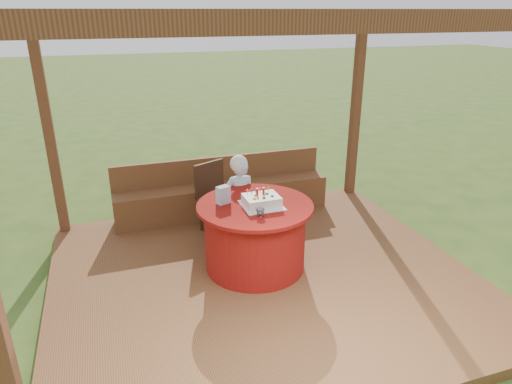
{
  "coord_description": "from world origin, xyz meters",
  "views": [
    {
      "loc": [
        -1.46,
        -4.09,
        2.84
      ],
      "look_at": [
        0.0,
        0.25,
        1.0
      ],
      "focal_mm": 32.0,
      "sensor_mm": 36.0,
      "label": 1
    }
  ],
  "objects_px": {
    "elderly_woman": "(239,198)",
    "drinking_glass": "(260,213)",
    "table": "(255,235)",
    "gift_bag": "(223,195)",
    "birthday_cake": "(262,201)",
    "chair": "(216,193)",
    "bench": "(223,196)"
  },
  "relations": [
    {
      "from": "birthday_cake",
      "to": "bench",
      "type": "bearing_deg",
      "value": 90.82
    },
    {
      "from": "birthday_cake",
      "to": "gift_bag",
      "type": "distance_m",
      "value": 0.42
    },
    {
      "from": "birthday_cake",
      "to": "drinking_glass",
      "type": "xyz_separation_m",
      "value": [
        -0.1,
        -0.25,
        -0.02
      ]
    },
    {
      "from": "gift_bag",
      "to": "chair",
      "type": "bearing_deg",
      "value": 60.66
    },
    {
      "from": "elderly_woman",
      "to": "birthday_cake",
      "type": "xyz_separation_m",
      "value": [
        0.04,
        -0.71,
        0.25
      ]
    },
    {
      "from": "table",
      "to": "chair",
      "type": "bearing_deg",
      "value": 99.46
    },
    {
      "from": "elderly_woman",
      "to": "drinking_glass",
      "type": "distance_m",
      "value": 0.99
    },
    {
      "from": "gift_bag",
      "to": "bench",
      "type": "bearing_deg",
      "value": 55.01
    },
    {
      "from": "chair",
      "to": "elderly_woman",
      "type": "xyz_separation_m",
      "value": [
        0.2,
        -0.41,
        0.07
      ]
    },
    {
      "from": "gift_bag",
      "to": "table",
      "type": "bearing_deg",
      "value": -43.95
    },
    {
      "from": "table",
      "to": "elderly_woman",
      "type": "relative_size",
      "value": 1.12
    },
    {
      "from": "bench",
      "to": "table",
      "type": "relative_size",
      "value": 2.37
    },
    {
      "from": "elderly_woman",
      "to": "gift_bag",
      "type": "xyz_separation_m",
      "value": [
        -0.33,
        -0.52,
        0.29
      ]
    },
    {
      "from": "chair",
      "to": "table",
      "type": "bearing_deg",
      "value": -80.54
    },
    {
      "from": "elderly_woman",
      "to": "gift_bag",
      "type": "bearing_deg",
      "value": -122.56
    },
    {
      "from": "elderly_woman",
      "to": "birthday_cake",
      "type": "bearing_deg",
      "value": -86.8
    },
    {
      "from": "elderly_woman",
      "to": "drinking_glass",
      "type": "height_order",
      "value": "elderly_woman"
    },
    {
      "from": "chair",
      "to": "birthday_cake",
      "type": "xyz_separation_m",
      "value": [
        0.23,
        -1.12,
        0.32
      ]
    },
    {
      "from": "bench",
      "to": "elderly_woman",
      "type": "distance_m",
      "value": 0.93
    },
    {
      "from": "chair",
      "to": "gift_bag",
      "type": "distance_m",
      "value": 1.01
    },
    {
      "from": "bench",
      "to": "drinking_glass",
      "type": "bearing_deg",
      "value": -92.54
    },
    {
      "from": "bench",
      "to": "birthday_cake",
      "type": "height_order",
      "value": "birthday_cake"
    },
    {
      "from": "table",
      "to": "gift_bag",
      "type": "height_order",
      "value": "gift_bag"
    },
    {
      "from": "table",
      "to": "chair",
      "type": "xyz_separation_m",
      "value": [
        -0.18,
        1.07,
        0.12
      ]
    },
    {
      "from": "chair",
      "to": "elderly_woman",
      "type": "height_order",
      "value": "elderly_woman"
    },
    {
      "from": "table",
      "to": "drinking_glass",
      "type": "xyz_separation_m",
      "value": [
        -0.05,
        -0.31,
        0.42
      ]
    },
    {
      "from": "birthday_cake",
      "to": "drinking_glass",
      "type": "relative_size",
      "value": 4.8
    },
    {
      "from": "gift_bag",
      "to": "drinking_glass",
      "type": "bearing_deg",
      "value": -79.86
    },
    {
      "from": "elderly_woman",
      "to": "drinking_glass",
      "type": "bearing_deg",
      "value": -93.85
    },
    {
      "from": "bench",
      "to": "chair",
      "type": "relative_size",
      "value": 3.32
    },
    {
      "from": "table",
      "to": "drinking_glass",
      "type": "relative_size",
      "value": 14.33
    },
    {
      "from": "bench",
      "to": "table",
      "type": "height_order",
      "value": "bench"
    }
  ]
}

